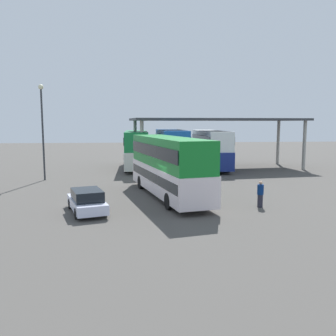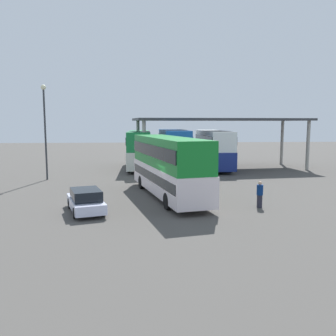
{
  "view_description": "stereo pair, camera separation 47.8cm",
  "coord_description": "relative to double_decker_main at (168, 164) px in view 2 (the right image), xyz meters",
  "views": [
    {
      "loc": [
        -2.55,
        -21.79,
        5.09
      ],
      "look_at": [
        -0.39,
        2.32,
        2.0
      ],
      "focal_mm": 38.08,
      "sensor_mm": 36.0,
      "label": 1
    },
    {
      "loc": [
        -2.07,
        -21.83,
        5.09
      ],
      "look_at": [
        -0.39,
        2.32,
        2.0
      ],
      "focal_mm": 38.08,
      "sensor_mm": 36.0,
      "label": 2
    }
  ],
  "objects": [
    {
      "name": "double_decker_far_right",
      "position": [
        6.14,
        14.99,
        0.04
      ],
      "size": [
        2.52,
        11.06,
        4.2
      ],
      "rotation": [
        0.0,
        0.0,
        1.57
      ],
      "color": "navy",
      "rests_on": "ground_plane"
    },
    {
      "name": "double_decker_near_canopy",
      "position": [
        -2.15,
        15.78,
        0.02
      ],
      "size": [
        2.48,
        11.06,
        4.15
      ],
      "rotation": [
        0.0,
        0.0,
        1.57
      ],
      "color": "silver",
      "rests_on": "ground_plane"
    },
    {
      "name": "double_decker_mid_row",
      "position": [
        1.55,
        13.58,
        0.11
      ],
      "size": [
        2.79,
        10.48,
        4.32
      ],
      "rotation": [
        0.0,
        0.0,
        1.59
      ],
      "color": "silver",
      "rests_on": "ground_plane"
    },
    {
      "name": "pedestrian_waiting",
      "position": [
        5.29,
        -3.59,
        -1.46
      ],
      "size": [
        0.38,
        0.38,
        1.61
      ],
      "rotation": [
        0.0,
        0.0,
        0.95
      ],
      "color": "#262633",
      "rests_on": "ground_plane"
    },
    {
      "name": "parked_hatchback",
      "position": [
        -4.98,
        -3.99,
        -1.59
      ],
      "size": [
        2.81,
        4.37,
        1.35
      ],
      "rotation": [
        0.0,
        0.0,
        1.88
      ],
      "color": "silver",
      "rests_on": "ground_plane"
    },
    {
      "name": "lamppost_tall",
      "position": [
        -10.31,
        8.09,
        2.96
      ],
      "size": [
        0.44,
        0.44,
        8.37
      ],
      "color": "#33353A",
      "rests_on": "ground_plane"
    },
    {
      "name": "double_decker_main",
      "position": [
        0.0,
        0.0,
        0.0
      ],
      "size": [
        4.89,
        11.66,
        4.11
      ],
      "rotation": [
        0.0,
        0.0,
        1.79
      ],
      "color": "silver",
      "rests_on": "ground_plane"
    },
    {
      "name": "depot_canopy",
      "position": [
        6.85,
        14.6,
        2.95
      ],
      "size": [
        19.55,
        8.98,
        5.55
      ],
      "rotation": [
        0.0,
        0.0,
        0.12
      ],
      "color": "#33353A",
      "rests_on": "ground_plane"
    },
    {
      "name": "ground_plane",
      "position": [
        0.39,
        -2.33,
        -2.26
      ],
      "size": [
        140.0,
        140.0,
        0.0
      ],
      "primitive_type": "plane",
      "color": "#494642"
    }
  ]
}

